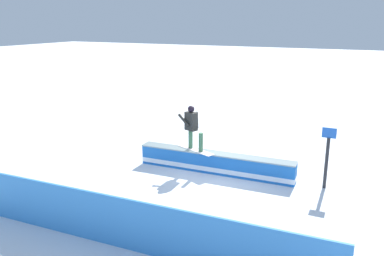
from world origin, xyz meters
TOP-DOWN VIEW (x-y plane):
  - ground_plane at (0.00, 0.00)m, footprint 120.00×120.00m
  - grind_box at (0.00, 0.00)m, footprint 5.22×0.70m
  - snowboarder at (0.83, -0.03)m, footprint 1.51×0.85m
  - safety_fence at (0.00, 4.96)m, footprint 8.98×0.44m
  - trail_marker at (-3.41, -0.29)m, footprint 0.40×0.10m

SIDE VIEW (x-z plane):
  - ground_plane at x=0.00m, z-range 0.00..0.00m
  - grind_box at x=0.00m, z-range -0.03..0.65m
  - safety_fence at x=0.00m, z-range 0.00..1.20m
  - trail_marker at x=-3.41m, z-range 0.07..1.92m
  - snowboarder at x=0.83m, z-range 0.74..2.20m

